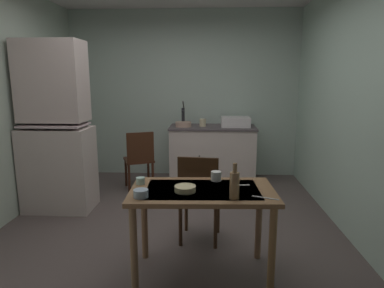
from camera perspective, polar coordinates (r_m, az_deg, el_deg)
ground_plane at (r=3.74m, az=-3.89°, el=-14.39°), size 5.32×5.32×0.00m
wall_back at (r=5.58m, az=-1.36°, el=8.43°), size 3.80×0.10×2.68m
wall_right at (r=3.67m, az=26.87°, el=5.72°), size 0.10×4.42×2.68m
hutch_cabinet at (r=4.35m, az=-22.14°, el=1.70°), size 0.81×0.50×2.04m
counter_cabinet at (r=5.32m, az=3.48°, el=-1.60°), size 1.34×0.64×0.87m
sink_basin at (r=5.25m, az=7.42°, el=3.81°), size 0.44×0.34×0.15m
hand_pump at (r=5.28m, az=-1.53°, el=4.95°), size 0.05×0.27×0.39m
mixing_bowl_counter at (r=5.20m, az=-1.49°, el=3.38°), size 0.25×0.25×0.07m
stoneware_crock at (r=5.22m, az=1.85°, el=3.66°), size 0.10×0.10×0.12m
dining_table at (r=2.72m, az=1.77°, el=-9.86°), size 1.17×0.69×0.75m
chair_far_side at (r=3.30m, az=1.26°, el=-8.85°), size 0.44×0.44×0.90m
chair_by_counter at (r=4.88m, az=-8.96°, el=-2.47°), size 0.52×0.52×0.87m
serving_bowl_wide at (r=2.53m, az=-8.72°, el=-8.34°), size 0.11×0.11×0.06m
soup_bowl_small at (r=2.63m, az=-1.17°, el=-7.62°), size 0.17×0.17×0.04m
mug_dark at (r=2.84m, az=-8.78°, el=-6.20°), size 0.07×0.07×0.06m
teacup_mint at (r=2.89m, az=4.12°, el=-5.48°), size 0.09×0.09×0.08m
glass_bottle at (r=2.47m, az=7.25°, el=-6.86°), size 0.07×0.07×0.27m
table_knife at (r=2.55m, az=12.42°, el=-8.97°), size 0.19×0.09×0.00m
teaspoon_near_bowl at (r=2.80m, az=8.41°, el=-6.96°), size 0.14×0.03×0.00m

